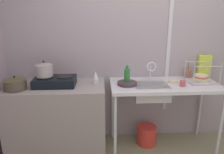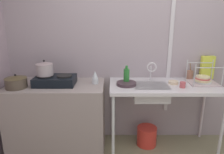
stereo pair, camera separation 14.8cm
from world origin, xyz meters
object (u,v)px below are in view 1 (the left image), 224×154
(frying_pan, at_px, (127,83))
(utensil_jar, at_px, (188,73))
(bottle_by_sink, at_px, (127,76))
(faucet, at_px, (151,68))
(cup_by_rack, at_px, (183,84))
(dish_rack, at_px, (201,78))
(pot_beside_stove, at_px, (15,84))
(small_bowl_on_drainboard, at_px, (173,81))
(pot_on_left_burner, at_px, (44,69))
(sink_basin, at_px, (151,91))
(cereal_box, at_px, (204,66))
(percolator, at_px, (96,78))
(bucket_on_floor, at_px, (147,135))
(stove, at_px, (55,81))

(frying_pan, bearing_deg, utensil_jar, 17.37)
(frying_pan, xyz_separation_m, bottle_by_sink, (0.00, 0.05, 0.08))
(faucet, height_order, cup_by_rack, faucet)
(dish_rack, relative_size, utensil_jar, 1.57)
(pot_beside_stove, bearing_deg, bottle_by_sink, 6.51)
(faucet, distance_m, cup_by_rack, 0.43)
(cup_by_rack, height_order, small_bowl_on_drainboard, cup_by_rack)
(utensil_jar, bearing_deg, dish_rack, -66.62)
(pot_on_left_burner, height_order, small_bowl_on_drainboard, pot_on_left_burner)
(bottle_by_sink, bearing_deg, pot_on_left_burner, -178.60)
(sink_basin, distance_m, dish_rack, 0.68)
(utensil_jar, bearing_deg, pot_beside_stove, -170.24)
(sink_basin, distance_m, cereal_box, 0.89)
(faucet, bearing_deg, frying_pan, -155.14)
(sink_basin, distance_m, faucet, 0.31)
(sink_basin, bearing_deg, pot_beside_stove, -176.66)
(faucet, height_order, frying_pan, faucet)
(pot_beside_stove, distance_m, cereal_box, 2.43)
(pot_on_left_burner, distance_m, sink_basin, 1.33)
(frying_pan, bearing_deg, faucet, 24.86)
(faucet, distance_m, dish_rack, 0.65)
(bottle_by_sink, bearing_deg, frying_pan, -93.52)
(cup_by_rack, bearing_deg, cereal_box, 40.56)
(percolator, xyz_separation_m, cup_by_rack, (1.05, -0.16, -0.04))
(percolator, height_order, cup_by_rack, percolator)
(percolator, distance_m, dish_rack, 1.35)
(cereal_box, bearing_deg, utensil_jar, -177.49)
(dish_rack, distance_m, cup_by_rack, 0.34)
(faucet, bearing_deg, cup_by_rack, -36.54)
(small_bowl_on_drainboard, height_order, bucket_on_floor, small_bowl_on_drainboard)
(sink_basin, height_order, utensil_jar, utensil_jar)
(cup_by_rack, bearing_deg, dish_rack, 27.76)
(pot_beside_stove, bearing_deg, frying_pan, 4.44)
(dish_rack, bearing_deg, pot_beside_stove, -175.76)
(pot_on_left_burner, xyz_separation_m, bottle_by_sink, (1.00, 0.02, -0.10))
(cup_by_rack, xyz_separation_m, small_bowl_on_drainboard, (-0.07, 0.14, -0.02))
(frying_pan, height_order, bottle_by_sink, bottle_by_sink)
(faucet, xyz_separation_m, small_bowl_on_drainboard, (0.26, -0.10, -0.15))
(sink_basin, bearing_deg, faucet, 79.79)
(percolator, bearing_deg, utensil_jar, 9.47)
(sink_basin, relative_size, faucet, 1.66)
(bottle_by_sink, bearing_deg, utensil_jar, 14.51)
(stove, height_order, dish_rack, dish_rack)
(cup_by_rack, relative_size, utensil_jar, 0.31)
(faucet, relative_size, bucket_on_floor, 0.96)
(faucet, distance_m, cereal_box, 0.78)
(faucet, xyz_separation_m, utensil_jar, (0.55, 0.12, -0.11))
(percolator, height_order, utensil_jar, utensil_jar)
(pot_on_left_burner, xyz_separation_m, bucket_on_floor, (1.30, 0.08, -0.98))
(percolator, relative_size, bucket_on_floor, 0.61)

